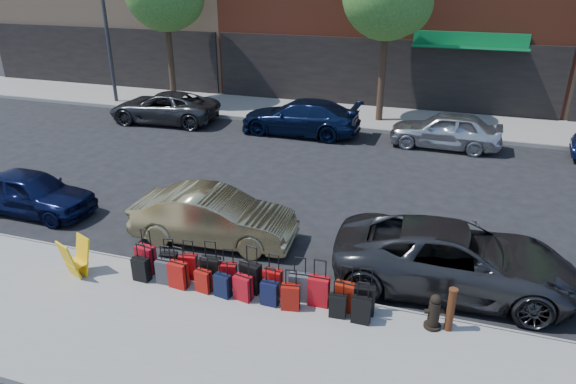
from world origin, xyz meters
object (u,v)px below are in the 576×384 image
(car_near_1, at_px, (214,217))
(car_far_1, at_px, (300,117))
(suitcase_front_5, at_px, (251,277))
(car_near_0, at_px, (32,192))
(fire_hydrant, at_px, (434,312))
(car_near_2, at_px, (455,258))
(bollard, at_px, (451,309))
(car_far_2, at_px, (446,130))
(display_rack, at_px, (76,258))
(streetlight, at_px, (107,9))
(car_far_0, at_px, (164,107))

(car_near_1, xyz_separation_m, car_far_1, (-0.58, 9.58, 0.04))
(suitcase_front_5, xyz_separation_m, car_near_0, (-7.53, 1.91, 0.15))
(fire_hydrant, bearing_deg, suitcase_front_5, 159.05)
(car_near_2, height_order, car_far_1, car_far_1)
(car_near_1, height_order, car_near_2, car_near_2)
(bollard, xyz_separation_m, car_far_1, (-6.50, 11.60, 0.11))
(car_near_0, bearing_deg, car_far_2, -48.03)
(bollard, distance_m, car_near_1, 6.25)
(suitcase_front_5, distance_m, display_rack, 4.02)
(bollard, distance_m, car_near_2, 1.77)
(fire_hydrant, bearing_deg, bollard, -16.77)
(car_near_0, bearing_deg, suitcase_front_5, -103.67)
(streetlight, bearing_deg, display_rack, -58.28)
(car_far_0, height_order, car_far_1, car_far_1)
(fire_hydrant, distance_m, car_near_2, 1.83)
(car_near_0, distance_m, car_far_1, 10.95)
(streetlight, relative_size, car_far_0, 1.62)
(suitcase_front_5, distance_m, fire_hydrant, 3.81)
(display_rack, distance_m, car_near_1, 3.40)
(car_near_1, distance_m, car_far_1, 9.60)
(car_near_0, distance_m, car_near_1, 5.71)
(car_far_2, bearing_deg, bollard, 4.29)
(fire_hydrant, bearing_deg, car_far_2, 71.09)
(display_rack, distance_m, car_near_0, 4.38)
(suitcase_front_5, xyz_separation_m, car_far_0, (-8.82, 11.39, 0.20))
(display_rack, distance_m, car_far_2, 14.38)
(suitcase_front_5, height_order, car_far_0, car_far_0)
(streetlight, distance_m, car_near_2, 21.00)
(display_rack, height_order, car_near_1, car_near_1)
(car_far_1, bearing_deg, car_far_2, 91.08)
(fire_hydrant, height_order, car_far_0, car_far_0)
(streetlight, xyz_separation_m, bollard, (16.87, -13.63, -4.03))
(suitcase_front_5, relative_size, car_near_0, 0.29)
(car_far_1, distance_m, car_far_2, 5.91)
(car_near_1, xyz_separation_m, car_far_0, (-7.00, 9.39, -0.01))
(fire_hydrant, relative_size, car_near_1, 0.18)
(streetlight, distance_m, suitcase_front_5, 19.12)
(car_near_1, bearing_deg, car_near_0, 87.10)
(suitcase_front_5, relative_size, car_near_1, 0.25)
(display_rack, xyz_separation_m, car_near_1, (2.15, 2.64, 0.10))
(fire_hydrant, bearing_deg, car_far_1, 97.73)
(suitcase_front_5, height_order, car_near_1, car_near_1)
(car_near_0, distance_m, car_near_2, 11.64)
(fire_hydrant, height_order, car_far_1, car_far_1)
(fire_hydrant, distance_m, car_near_1, 5.99)
(bollard, xyz_separation_m, car_far_0, (-12.92, 11.41, 0.06))
(suitcase_front_5, height_order, car_near_2, car_near_2)
(car_near_2, distance_m, car_far_2, 9.91)
(streetlight, height_order, display_rack, streetlight)
(fire_hydrant, relative_size, display_rack, 0.83)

